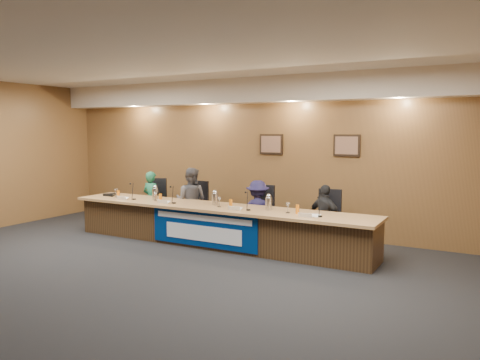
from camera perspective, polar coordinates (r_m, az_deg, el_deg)
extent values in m
plane|color=black|center=(7.02, -13.72, -11.83)|extent=(10.00, 10.00, 0.00)
cube|color=silver|center=(6.77, -14.42, 14.90)|extent=(10.00, 8.00, 0.04)
cube|color=brown|center=(10.00, 1.83, 2.99)|extent=(10.00, 0.04, 3.20)
cube|color=beige|center=(9.80, 1.17, 10.83)|extent=(10.00, 0.50, 0.50)
cube|color=#3C2815|center=(8.78, -3.02, -5.68)|extent=(6.00, 0.80, 0.70)
cube|color=#A57849|center=(8.67, -3.21, -3.31)|extent=(6.10, 0.95, 0.05)
cube|color=navy|center=(8.43, -4.54, -5.97)|extent=(2.20, 0.02, 0.65)
cube|color=silver|center=(8.38, -4.60, -4.65)|extent=(2.00, 0.01, 0.10)
cube|color=silver|center=(8.44, -4.58, -6.52)|extent=(1.60, 0.01, 0.28)
cube|color=black|center=(9.79, 3.84, 4.38)|extent=(0.52, 0.04, 0.42)
cube|color=black|center=(9.22, 12.89, 4.13)|extent=(0.52, 0.04, 0.42)
imported|color=#1A6242|center=(10.36, -10.71, -2.41)|extent=(0.47, 0.32, 1.25)
imported|color=#4D4C50|center=(9.72, -6.00, -2.54)|extent=(0.77, 0.66, 1.38)
imported|color=#181438|center=(8.94, 2.17, -3.85)|extent=(0.89, 0.73, 1.19)
imported|color=black|center=(8.43, 10.31, -4.57)|extent=(0.75, 0.48, 1.19)
cube|color=black|center=(10.46, -10.34, -3.14)|extent=(0.63, 0.63, 0.08)
cube|color=black|center=(9.83, -5.65, -3.66)|extent=(0.49, 0.49, 0.08)
cube|color=black|center=(9.05, 2.46, -4.48)|extent=(0.51, 0.51, 0.08)
cube|color=black|center=(8.55, 10.51, -5.21)|extent=(0.51, 0.51, 0.08)
cube|color=white|center=(9.70, -14.25, -2.07)|extent=(0.24, 0.08, 0.10)
cylinder|color=black|center=(9.65, -12.78, -2.28)|extent=(0.07, 0.07, 0.02)
cylinder|color=orange|center=(9.99, -14.61, -1.67)|extent=(0.06, 0.06, 0.15)
cylinder|color=silver|center=(10.06, -14.87, -1.54)|extent=(0.08, 0.08, 0.18)
cube|color=white|center=(9.02, -9.42, -2.56)|extent=(0.24, 0.08, 0.10)
cylinder|color=black|center=(9.01, -8.05, -2.78)|extent=(0.07, 0.07, 0.02)
cylinder|color=orange|center=(9.30, -9.67, -2.13)|extent=(0.06, 0.06, 0.15)
cylinder|color=silver|center=(9.40, -10.29, -1.96)|extent=(0.08, 0.08, 0.18)
cube|color=white|center=(8.16, -0.71, -3.40)|extent=(0.24, 0.08, 0.10)
cylinder|color=black|center=(8.15, 1.03, -3.66)|extent=(0.07, 0.07, 0.02)
cylinder|color=orange|center=(8.44, -1.13, -2.88)|extent=(0.06, 0.06, 0.15)
cylinder|color=silver|center=(8.50, -2.54, -2.71)|extent=(0.08, 0.08, 0.18)
cube|color=white|center=(7.56, 7.95, -4.22)|extent=(0.24, 0.08, 0.10)
cylinder|color=black|center=(7.66, 9.74, -4.38)|extent=(0.07, 0.07, 0.02)
cylinder|color=orange|center=(7.89, 7.01, -3.55)|extent=(0.06, 0.06, 0.15)
cylinder|color=silver|center=(7.93, 5.85, -3.38)|extent=(0.08, 0.08, 0.18)
cylinder|color=silver|center=(9.51, -10.29, -1.70)|extent=(0.12, 0.12, 0.23)
cylinder|color=silver|center=(8.73, -3.06, -2.35)|extent=(0.12, 0.12, 0.22)
cylinder|color=silver|center=(8.20, 3.53, -2.91)|extent=(0.12, 0.12, 0.22)
cylinder|color=black|center=(10.30, -15.53, -1.75)|extent=(0.32, 0.32, 0.05)
cube|color=white|center=(7.76, 8.89, -4.29)|extent=(0.26, 0.33, 0.01)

